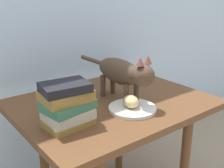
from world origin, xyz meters
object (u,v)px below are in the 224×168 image
at_px(plate, 132,109).
at_px(tv_remote, 132,81).
at_px(cat, 123,72).
at_px(candle_jar, 68,99).
at_px(bread_roll, 131,102).
at_px(side_table, 112,117).
at_px(book_stack, 67,104).

distance_m(plate, tv_remote, 0.36).
xyz_separation_m(cat, candle_jar, (-0.23, 0.09, -0.09)).
bearing_deg(cat, plate, -108.13).
bearing_deg(bread_roll, tv_remote, 47.36).
height_order(side_table, plate, plate).
distance_m(plate, bread_roll, 0.03).
distance_m(side_table, book_stack, 0.33).
xyz_separation_m(side_table, plate, (0.01, -0.13, 0.09)).
bearing_deg(side_table, candle_jar, 163.20).
bearing_deg(side_table, book_stack, -162.77).
height_order(plate, tv_remote, tv_remote).
xyz_separation_m(side_table, book_stack, (-0.27, -0.08, 0.16)).
height_order(book_stack, candle_jar, book_stack).
distance_m(side_table, plate, 0.16).
height_order(cat, candle_jar, cat).
bearing_deg(plate, book_stack, 170.32).
bearing_deg(tv_remote, bread_roll, -104.08).
relative_size(side_table, cat, 1.75).
xyz_separation_m(side_table, candle_jar, (-0.19, 0.06, 0.12)).
height_order(book_stack, tv_remote, book_stack).
distance_m(cat, tv_remote, 0.29).
xyz_separation_m(plate, bread_roll, (-0.01, 0.00, 0.03)).
relative_size(plate, cat, 0.41).
height_order(plate, book_stack, book_stack).
distance_m(plate, book_stack, 0.29).
bearing_deg(book_stack, side_table, 17.23).
height_order(cat, tv_remote, cat).
bearing_deg(bread_roll, cat, 68.43).
xyz_separation_m(bread_roll, cat, (0.04, 0.10, 0.09)).
xyz_separation_m(bread_roll, book_stack, (-0.27, 0.04, 0.04)).
distance_m(bread_roll, candle_jar, 0.27).
height_order(side_table, book_stack, book_stack).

